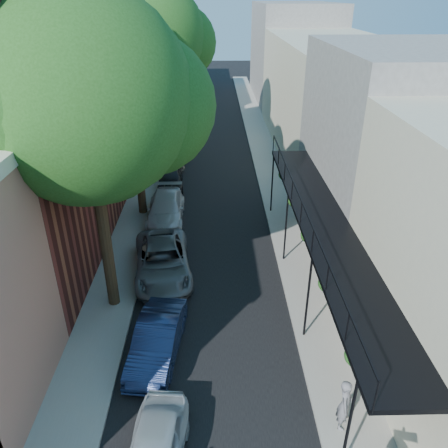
{
  "coord_description": "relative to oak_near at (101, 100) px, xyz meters",
  "views": [
    {
      "loc": [
        0.19,
        -3.8,
        10.86
      ],
      "look_at": [
        0.54,
        11.39,
        2.8
      ],
      "focal_mm": 35.0,
      "sensor_mm": 36.0,
      "label": 1
    }
  ],
  "objects": [
    {
      "name": "road_surface",
      "position": [
        3.37,
        19.74,
        -7.87
      ],
      "size": [
        6.0,
        64.0,
        0.01
      ],
      "primitive_type": "cube",
      "color": "black",
      "rests_on": "ground"
    },
    {
      "name": "sidewalk_left",
      "position": [
        -0.63,
        19.74,
        -7.82
      ],
      "size": [
        2.0,
        64.0,
        0.12
      ],
      "primitive_type": "cube",
      "color": "gray",
      "rests_on": "ground"
    },
    {
      "name": "sidewalk_right",
      "position": [
        7.37,
        19.74,
        -7.82
      ],
      "size": [
        2.0,
        64.0,
        0.12
      ],
      "primitive_type": "cube",
      "color": "gray",
      "rests_on": "ground"
    },
    {
      "name": "buildings_left",
      "position": [
        -5.93,
        18.5,
        -2.94
      ],
      "size": [
        10.1,
        59.1,
        12.0
      ],
      "color": "tan",
      "rests_on": "ground"
    },
    {
      "name": "buildings_right",
      "position": [
        12.36,
        19.23,
        -3.45
      ],
      "size": [
        9.8,
        55.0,
        10.0
      ],
      "color": "#B8B298",
      "rests_on": "ground"
    },
    {
      "name": "oak_near",
      "position": [
        0.0,
        0.0,
        0.0
      ],
      "size": [
        7.48,
        6.8,
        11.42
      ],
      "color": "#2F2112",
      "rests_on": "ground"
    },
    {
      "name": "oak_mid",
      "position": [
        -0.05,
        7.97,
        -0.82
      ],
      "size": [
        6.6,
        6.0,
        10.2
      ],
      "color": "#2F2112",
      "rests_on": "ground"
    },
    {
      "name": "oak_far",
      "position": [
        0.01,
        17.01,
        0.38
      ],
      "size": [
        7.7,
        7.0,
        11.9
      ],
      "color": "#2F2112",
      "rests_on": "ground"
    },
    {
      "name": "parked_car_b",
      "position": [
        1.59,
        -3.0,
        -7.23
      ],
      "size": [
        1.81,
        4.06,
        1.29
      ],
      "primitive_type": "imported",
      "rotation": [
        0.0,
        0.0,
        -0.11
      ],
      "color": "#162246",
      "rests_on": "ground"
    },
    {
      "name": "parked_car_c",
      "position": [
        1.29,
        1.78,
        -7.18
      ],
      "size": [
        2.96,
        5.28,
        1.39
      ],
      "primitive_type": "imported",
      "rotation": [
        0.0,
        0.0,
        0.13
      ],
      "color": "slate",
      "rests_on": "ground"
    },
    {
      "name": "parked_car_d",
      "position": [
        0.94,
        6.91,
        -7.2
      ],
      "size": [
        1.98,
        4.68,
        1.35
      ],
      "primitive_type": "imported",
      "rotation": [
        0.0,
        0.0,
        0.02
      ],
      "color": "#BABBBF",
      "rests_on": "ground"
    },
    {
      "name": "parked_car_e",
      "position": [
        0.77,
        11.48,
        -7.21
      ],
      "size": [
        1.88,
        4.01,
        1.33
      ],
      "primitive_type": "imported",
      "rotation": [
        0.0,
        0.0,
        0.08
      ],
      "color": "black",
      "rests_on": "ground"
    },
    {
      "name": "parked_car_f",
      "position": [
        0.77,
        15.83,
        -7.19
      ],
      "size": [
        1.49,
        4.21,
        1.38
      ],
      "primitive_type": "imported",
      "rotation": [
        0.0,
        0.0,
        -0.01
      ],
      "color": "slate",
      "rests_on": "ground"
    },
    {
      "name": "pedestrian",
      "position": [
        7.04,
        -5.95,
        -6.93
      ],
      "size": [
        0.59,
        0.7,
        1.65
      ],
      "primitive_type": "imported",
      "rotation": [
        0.0,
        0.0,
        1.18
      ],
      "color": "slate",
      "rests_on": "sidewalk_right"
    }
  ]
}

